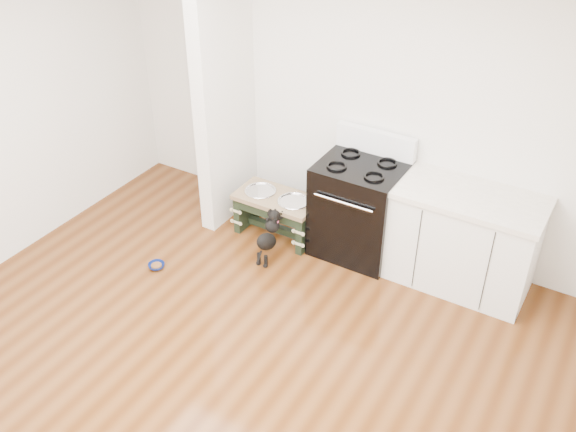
# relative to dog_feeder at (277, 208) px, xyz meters

# --- Properties ---
(ground) EXTENTS (5.00, 5.00, 0.00)m
(ground) POSITION_rel_dog_feeder_xyz_m (0.53, -1.97, -0.31)
(ground) COLOR #4A250D
(ground) RESTS_ON ground
(room_shell) EXTENTS (5.00, 5.00, 5.00)m
(room_shell) POSITION_rel_dog_feeder_xyz_m (0.53, -1.97, 1.31)
(room_shell) COLOR silver
(room_shell) RESTS_ON ground
(partition_wall) EXTENTS (0.15, 0.80, 2.70)m
(partition_wall) POSITION_rel_dog_feeder_xyz_m (-0.64, 0.13, 1.04)
(partition_wall) COLOR silver
(partition_wall) RESTS_ON ground
(oven_range) EXTENTS (0.76, 0.69, 1.14)m
(oven_range) POSITION_rel_dog_feeder_xyz_m (0.78, 0.19, 0.16)
(oven_range) COLOR black
(oven_range) RESTS_ON ground
(cabinet_run) EXTENTS (1.24, 0.64, 0.91)m
(cabinet_run) POSITION_rel_dog_feeder_xyz_m (1.76, 0.21, 0.14)
(cabinet_run) COLOR silver
(cabinet_run) RESTS_ON ground
(dog_feeder) EXTENTS (0.80, 0.43, 0.46)m
(dog_feeder) POSITION_rel_dog_feeder_xyz_m (0.00, 0.00, 0.00)
(dog_feeder) COLOR black
(dog_feeder) RESTS_ON ground
(puppy) EXTENTS (0.14, 0.41, 0.49)m
(puppy) POSITION_rel_dog_feeder_xyz_m (0.14, -0.37, -0.05)
(puppy) COLOR black
(puppy) RESTS_ON ground
(floor_bowl) EXTENTS (0.16, 0.16, 0.05)m
(floor_bowl) POSITION_rel_dog_feeder_xyz_m (-0.67, -1.03, -0.29)
(floor_bowl) COLOR navy
(floor_bowl) RESTS_ON ground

